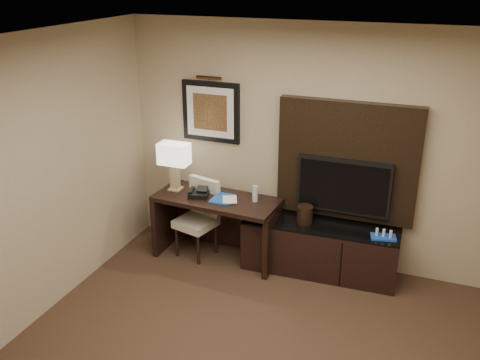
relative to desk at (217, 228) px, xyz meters
The scene contains 16 objects.
ceiling 3.31m from the desk, 62.68° to the right, with size 4.50×5.00×0.01m, color silver.
wall_back 1.51m from the desk, 20.24° to the left, with size 4.50×0.01×2.70m, color tan.
desk is the anchor object (origin of this frame).
credenza 1.20m from the desk, ahead, with size 1.69×0.47×0.58m, color black.
tv_wall_panel 1.68m from the desk, 13.80° to the left, with size 1.50×0.12×1.30m, color black.
tv 1.54m from the desk, ahead, with size 1.00×0.08×0.60m, color black.
artwork 1.34m from the desk, 119.66° to the left, with size 0.70×0.04×0.70m, color black.
picture_light 1.72m from the desk, 122.34° to the left, with size 0.04×0.04×0.30m, color #432A15.
desk_chair 0.26m from the desk, behind, with size 0.41×0.47×0.86m, color beige, non-canonical shape.
table_lamp 0.84m from the desk, behind, with size 0.32×0.18×0.51m, color tan, non-canonical shape.
desk_phone 0.48m from the desk, behind, with size 0.22×0.20×0.11m, color black, non-canonical shape.
blue_folder 0.40m from the desk, 14.99° to the right, with size 0.22×0.30×0.02m, color #164892.
book 0.50m from the desk, 30.77° to the right, with size 0.16×0.02×0.22m, color #B9A591.
water_bottle 0.65m from the desk, ahead, with size 0.06×0.06×0.19m, color silver.
ice_bucket 1.06m from the desk, ahead, with size 0.18×0.18×0.20m, color black.
minibar_tray 1.88m from the desk, ahead, with size 0.25×0.15×0.09m, color blue, non-canonical shape.
Camera 1 is at (1.17, -2.98, 3.22)m, focal length 40.00 mm.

